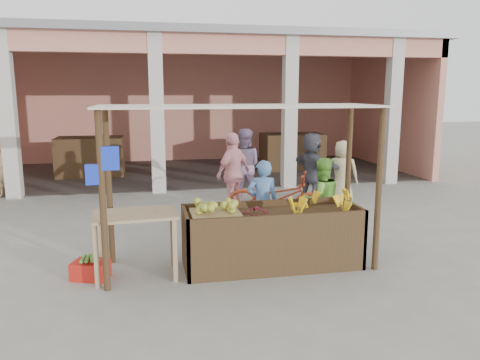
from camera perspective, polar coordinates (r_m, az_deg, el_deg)
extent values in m
plane|color=gray|center=(7.06, -0.16, -10.62)|extent=(60.00, 60.00, 0.00)
cube|color=tan|center=(17.91, -7.31, 8.79)|extent=(14.00, 0.20, 4.00)
cube|color=tan|center=(17.05, 17.53, 8.29)|extent=(0.20, 6.00, 4.00)
cube|color=tan|center=(12.23, -5.50, 16.19)|extent=(14.00, 0.30, 0.50)
cube|color=gray|center=(15.09, -6.68, 16.45)|extent=(14.40, 6.40, 0.20)
cube|color=beige|center=(12.54, -26.41, 6.99)|extent=(0.35, 0.35, 4.00)
cube|color=beige|center=(12.12, -10.10, 7.84)|extent=(0.35, 0.35, 4.00)
cube|color=beige|center=(12.69, 6.06, 8.07)|extent=(0.35, 0.35, 4.00)
cube|color=beige|center=(13.88, 18.08, 7.83)|extent=(0.35, 0.35, 4.00)
cube|color=#46311C|center=(15.19, -17.76, 2.73)|extent=(2.00, 1.20, 1.20)
cube|color=#46311C|center=(15.82, 6.36, 3.48)|extent=(2.00, 1.20, 1.20)
cube|color=#46311C|center=(7.04, 3.87, -7.27)|extent=(2.60, 0.95, 0.80)
cylinder|color=#46311C|center=(6.19, -16.39, -2.74)|extent=(0.09, 0.09, 2.35)
cylinder|color=#46311C|center=(6.96, 16.55, -1.30)|extent=(0.09, 0.09, 2.35)
cylinder|color=#46311C|center=(7.22, -15.69, -0.83)|extent=(0.09, 0.09, 2.35)
cylinder|color=#46311C|center=(7.88, 13.02, 0.24)|extent=(0.09, 0.09, 2.35)
cube|color=beige|center=(6.67, 0.12, 9.00)|extent=(4.00, 1.35, 0.03)
cube|color=#1833CD|center=(6.08, -15.54, 2.58)|extent=(0.22, 0.08, 0.30)
cube|color=#1833CD|center=(6.13, -17.50, 0.65)|extent=(0.18, 0.07, 0.26)
cube|color=tan|center=(6.80, -3.05, -4.13)|extent=(0.71, 0.61, 0.06)
ellipsoid|color=gold|center=(6.77, -3.06, -3.35)|extent=(0.60, 0.53, 0.13)
ellipsoid|color=maroon|center=(6.81, 1.94, -3.80)|extent=(0.40, 0.33, 0.13)
cube|color=tan|center=(6.65, -12.65, -4.12)|extent=(1.18, 0.83, 0.04)
cube|color=tan|center=(6.51, -17.14, -8.89)|extent=(0.06, 0.06, 0.88)
cube|color=tan|center=(6.48, -7.92, -8.60)|extent=(0.06, 0.06, 0.88)
cube|color=tan|center=(7.13, -16.62, -7.15)|extent=(0.06, 0.06, 0.88)
cube|color=tan|center=(7.10, -8.25, -6.87)|extent=(0.06, 0.06, 0.88)
cube|color=red|center=(6.96, -17.75, -10.41)|extent=(0.56, 0.48, 0.25)
ellipsoid|color=maroon|center=(12.73, 7.75, 0.39)|extent=(0.46, 0.46, 0.62)
ellipsoid|color=maroon|center=(12.90, 9.21, 0.48)|extent=(0.46, 0.46, 0.62)
ellipsoid|color=maroon|center=(13.08, 8.08, 0.66)|extent=(0.46, 0.46, 0.62)
imported|color=#5281BF|center=(7.87, 2.78, -2.46)|extent=(0.63, 0.49, 1.56)
imported|color=#7ED146|center=(8.13, 9.87, -2.19)|extent=(0.77, 0.48, 1.55)
imported|color=#963115|center=(9.19, 4.41, -2.08)|extent=(1.52, 2.18, 1.08)
imported|color=pink|center=(9.87, -0.81, 1.13)|extent=(1.21, 1.15, 1.86)
imported|color=tan|center=(10.94, 12.35, 1.29)|extent=(0.95, 0.82, 1.66)
imported|color=#454650|center=(11.17, 8.74, 1.81)|extent=(1.13, 1.73, 1.73)
imported|color=tan|center=(12.84, -26.85, 1.27)|extent=(0.62, 0.52, 1.45)
imported|color=slate|center=(10.91, 0.43, 2.17)|extent=(1.03, 0.75, 1.90)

